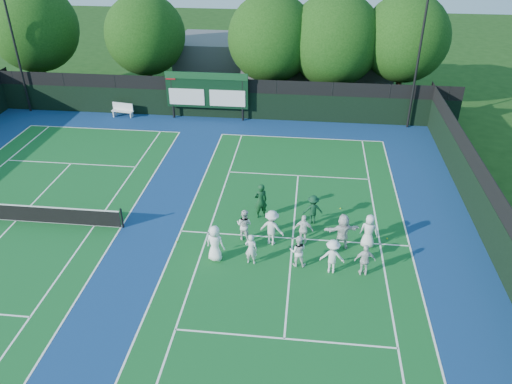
# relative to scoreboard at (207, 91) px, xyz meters

# --- Properties ---
(ground) EXTENTS (120.00, 120.00, 0.00)m
(ground) POSITION_rel_scoreboard_xyz_m (7.01, -15.59, -2.19)
(ground) COLOR #15390F
(ground) RESTS_ON ground
(court_apron) EXTENTS (34.00, 32.00, 0.01)m
(court_apron) POSITION_rel_scoreboard_xyz_m (1.01, -14.59, -2.19)
(court_apron) COLOR navy
(court_apron) RESTS_ON ground
(near_court) EXTENTS (11.05, 23.85, 0.01)m
(near_court) POSITION_rel_scoreboard_xyz_m (7.01, -14.59, -2.18)
(near_court) COLOR #125722
(near_court) RESTS_ON ground
(left_court) EXTENTS (11.05, 23.85, 0.01)m
(left_court) POSITION_rel_scoreboard_xyz_m (-6.99, -14.59, -2.18)
(left_court) COLOR #125722
(left_court) RESTS_ON ground
(back_fence) EXTENTS (34.00, 0.08, 3.00)m
(back_fence) POSITION_rel_scoreboard_xyz_m (1.01, 0.41, -0.83)
(back_fence) COLOR black
(back_fence) RESTS_ON ground
(divider_fence_right) EXTENTS (0.08, 32.00, 3.00)m
(divider_fence_right) POSITION_rel_scoreboard_xyz_m (16.01, -14.59, -0.83)
(divider_fence_right) COLOR black
(divider_fence_right) RESTS_ON ground
(scoreboard) EXTENTS (6.00, 0.21, 3.55)m
(scoreboard) POSITION_rel_scoreboard_xyz_m (0.00, 0.00, 0.00)
(scoreboard) COLOR black
(scoreboard) RESTS_ON ground
(clubhouse) EXTENTS (18.00, 6.00, 4.00)m
(clubhouse) POSITION_rel_scoreboard_xyz_m (5.01, 8.41, -0.19)
(clubhouse) COLOR #57585C
(clubhouse) RESTS_ON ground
(light_pole_left) EXTENTS (1.20, 0.30, 10.12)m
(light_pole_left) POSITION_rel_scoreboard_xyz_m (-13.99, 0.11, 4.11)
(light_pole_left) COLOR black
(light_pole_left) RESTS_ON ground
(light_pole_right) EXTENTS (1.20, 0.30, 10.12)m
(light_pole_right) POSITION_rel_scoreboard_xyz_m (14.51, 0.11, 4.11)
(light_pole_right) COLOR black
(light_pole_right) RESTS_ON ground
(tennis_net) EXTENTS (11.30, 0.10, 1.10)m
(tennis_net) POSITION_rel_scoreboard_xyz_m (-6.99, -14.59, -1.70)
(tennis_net) COLOR black
(tennis_net) RESTS_ON ground
(bench) EXTENTS (1.70, 0.71, 1.05)m
(bench) POSITION_rel_scoreboard_xyz_m (-6.43, -0.21, -1.63)
(bench) COLOR white
(bench) RESTS_ON ground
(tree_a) EXTENTS (6.88, 6.88, 8.91)m
(tree_a) POSITION_rel_scoreboard_xyz_m (-14.28, 3.99, 3.10)
(tree_a) COLOR black
(tree_a) RESTS_ON ground
(tree_b) EXTENTS (6.17, 6.17, 8.23)m
(tree_b) POSITION_rel_scoreboard_xyz_m (-5.31, 3.99, 2.79)
(tree_b) COLOR black
(tree_b) RESTS_ON ground
(tree_c) EXTENTS (6.61, 6.61, 8.44)m
(tree_c) POSITION_rel_scoreboard_xyz_m (4.47, 3.99, 2.77)
(tree_c) COLOR black
(tree_c) RESTS_ON ground
(tree_d) EXTENTS (6.93, 6.93, 8.58)m
(tree_d) POSITION_rel_scoreboard_xyz_m (9.19, 3.99, 2.75)
(tree_d) COLOR black
(tree_d) RESTS_ON ground
(tree_e) EXTENTS (6.40, 6.40, 8.59)m
(tree_e) POSITION_rel_scoreboard_xyz_m (14.29, 3.99, 3.03)
(tree_e) COLOR black
(tree_e) RESTS_ON ground
(tennis_ball_0) EXTENTS (0.07, 0.07, 0.07)m
(tennis_ball_0) POSITION_rel_scoreboard_xyz_m (3.57, -15.95, -2.16)
(tennis_ball_0) COLOR #D1E01A
(tennis_ball_0) RESTS_ON ground
(tennis_ball_1) EXTENTS (0.07, 0.07, 0.07)m
(tennis_ball_1) POSITION_rel_scoreboard_xyz_m (9.37, -11.63, -2.16)
(tennis_ball_1) COLOR #D1E01A
(tennis_ball_1) RESTS_ON ground
(tennis_ball_3) EXTENTS (0.07, 0.07, 0.07)m
(tennis_ball_3) POSITION_rel_scoreboard_xyz_m (1.56, -15.52, -2.16)
(tennis_ball_3) COLOR #D1E01A
(tennis_ball_3) RESTS_ON ground
(tennis_ball_5) EXTENTS (0.07, 0.07, 0.07)m
(tennis_ball_5) POSITION_rel_scoreboard_xyz_m (11.51, -14.12, -2.16)
(tennis_ball_5) COLOR #D1E01A
(tennis_ball_5) RESTS_ON ground
(player_front_0) EXTENTS (0.97, 0.76, 1.76)m
(player_front_0) POSITION_rel_scoreboard_xyz_m (3.64, -16.57, -1.31)
(player_front_0) COLOR white
(player_front_0) RESTS_ON ground
(player_front_1) EXTENTS (0.59, 0.43, 1.52)m
(player_front_1) POSITION_rel_scoreboard_xyz_m (5.26, -16.66, -1.43)
(player_front_1) COLOR silver
(player_front_1) RESTS_ON ground
(player_front_2) EXTENTS (0.74, 0.58, 1.52)m
(player_front_2) POSITION_rel_scoreboard_xyz_m (7.31, -16.57, -1.43)
(player_front_2) COLOR white
(player_front_2) RESTS_ON ground
(player_front_3) EXTENTS (1.09, 0.67, 1.63)m
(player_front_3) POSITION_rel_scoreboard_xyz_m (8.79, -16.86, -1.37)
(player_front_3) COLOR white
(player_front_3) RESTS_ON ground
(player_front_4) EXTENTS (0.93, 0.46, 1.53)m
(player_front_4) POSITION_rel_scoreboard_xyz_m (10.17, -16.90, -1.43)
(player_front_4) COLOR silver
(player_front_4) RESTS_ON ground
(player_back_0) EXTENTS (0.93, 0.82, 1.60)m
(player_back_0) POSITION_rel_scoreboard_xyz_m (4.71, -14.85, -1.39)
(player_back_0) COLOR silver
(player_back_0) RESTS_ON ground
(player_back_1) EXTENTS (1.30, 0.98, 1.79)m
(player_back_1) POSITION_rel_scoreboard_xyz_m (6.04, -15.09, -1.30)
(player_back_1) COLOR silver
(player_back_1) RESTS_ON ground
(player_back_2) EXTENTS (0.94, 0.50, 1.52)m
(player_back_2) POSITION_rel_scoreboard_xyz_m (7.51, -14.88, -1.43)
(player_back_2) COLOR white
(player_back_2) RESTS_ON ground
(player_back_3) EXTENTS (1.74, 0.91, 1.80)m
(player_back_3) POSITION_rel_scoreboard_xyz_m (9.29, -15.05, -1.29)
(player_back_3) COLOR silver
(player_back_3) RESTS_ON ground
(player_back_4) EXTENTS (0.93, 0.71, 1.68)m
(player_back_4) POSITION_rel_scoreboard_xyz_m (10.50, -14.78, -1.35)
(player_back_4) COLOR white
(player_back_4) RESTS_ON ground
(coach_left) EXTENTS (0.82, 0.71, 1.91)m
(coach_left) POSITION_rel_scoreboard_xyz_m (5.28, -12.85, -1.24)
(coach_left) COLOR #103C1D
(coach_left) RESTS_ON ground
(coach_right) EXTENTS (1.10, 0.77, 1.56)m
(coach_right) POSITION_rel_scoreboard_xyz_m (7.91, -13.11, -1.41)
(coach_right) COLOR #0F371F
(coach_right) RESTS_ON ground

